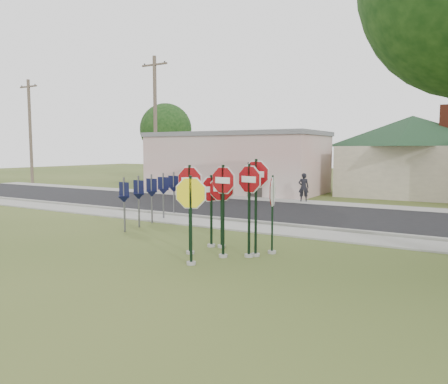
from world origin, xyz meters
The scene contains 20 objects.
ground centered at (0.00, 0.00, 0.00)m, with size 120.00×120.00×0.00m, color #394B1C.
sidewalk_near centered at (0.00, 5.50, 0.03)m, with size 60.00×1.60×0.06m, color gray.
road centered at (0.00, 10.00, 0.02)m, with size 60.00×7.00×0.04m, color black.
sidewalk_far centered at (0.00, 14.30, 0.03)m, with size 60.00×1.60×0.06m, color gray.
curb centered at (0.00, 6.50, 0.07)m, with size 60.00×0.20×0.14m, color gray.
stop_sign_center centered at (-0.01, 1.13, 1.67)m, with size 1.05×0.24×2.68m.
stop_sign_yellow centered at (-0.32, 0.03, 1.51)m, with size 1.09×0.38×2.45m.
stop_sign_left centered at (-1.04, 1.00, 1.68)m, with size 1.12×0.24×2.68m.
stop_sign_right centered at (0.59, 1.52, 1.70)m, with size 1.05×0.24×2.72m.
stop_sign_back_right centered at (0.71, 1.70, 1.79)m, with size 1.05×0.24×2.84m.
stop_sign_back_left centered at (-0.68, 2.15, 1.43)m, with size 0.97×0.45×2.34m.
stop_sign_far_right centered at (0.98, 2.23, 1.47)m, with size 0.33×1.13×2.39m.
stop_sign_far_left centered at (-1.00, 2.07, 1.42)m, with size 0.41×1.01×2.33m.
route_sign_row centered at (-5.40, 4.50, 1.22)m, with size 1.43×4.63×2.00m.
building_stucco centered at (-9.00, 18.00, 2.15)m, with size 12.20×6.20×4.20m.
building_house centered at (2.00, 22.00, 3.65)m, with size 11.60×11.60×6.20m.
utility_pole_near centered at (-14.00, 15.20, 4.97)m, with size 2.20×0.26×9.50m.
utility_pole_far centered at (-28.00, 15.20, 4.71)m, with size 2.20×0.26×9.00m.
bg_tree_left centered at (-20.00, 24.00, 4.88)m, with size 4.90×4.90×7.35m.
pedestrian centered at (-2.57, 14.32, 0.87)m, with size 0.59×0.39×1.61m, color black.
Camera 1 is at (6.11, -9.13, 3.00)m, focal length 35.00 mm.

